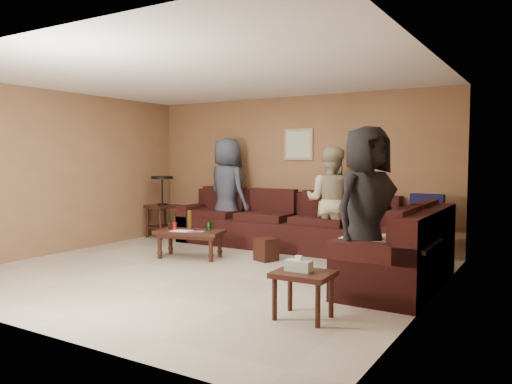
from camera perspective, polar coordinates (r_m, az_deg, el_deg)
room at (r=6.36m, az=-5.93°, el=5.59°), size 5.60×5.50×2.50m
sectional_sofa at (r=7.34m, az=6.50°, el=-5.11°), size 4.65×2.90×0.97m
coffee_table at (r=7.43m, az=-7.60°, el=-4.80°), size 1.08×0.72×0.69m
end_table_left at (r=9.36m, az=-10.64°, el=-1.52°), size 0.59×0.59×1.14m
side_table_right at (r=4.65m, az=5.33°, el=-9.72°), size 0.54×0.45×0.58m
waste_bin at (r=7.20m, az=1.17°, el=-6.58°), size 0.35×0.35×0.32m
wall_art at (r=8.42m, az=4.89°, el=5.46°), size 0.52×0.04×0.52m
person_left at (r=8.66m, az=-3.30°, el=0.19°), size 1.03×0.85×1.82m
person_middle at (r=7.66m, az=8.54°, el=-1.01°), size 0.84×0.68×1.64m
person_right at (r=5.54m, az=12.49°, el=-2.04°), size 0.88×1.04×1.82m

